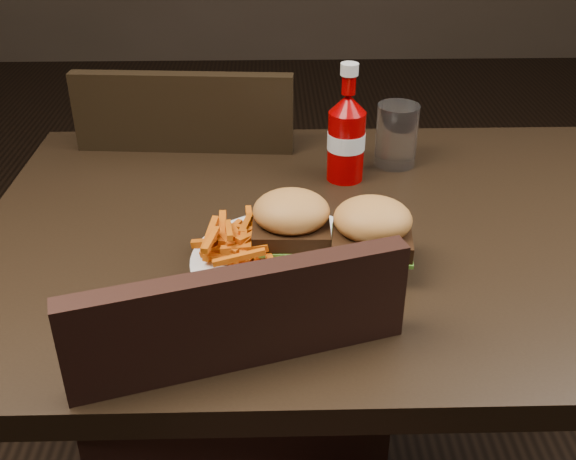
{
  "coord_description": "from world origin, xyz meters",
  "views": [
    {
      "loc": [
        -0.14,
        -0.93,
        1.28
      ],
      "look_at": [
        -0.12,
        -0.1,
        0.8
      ],
      "focal_mm": 42.0,
      "sensor_mm": 36.0,
      "label": 1
    }
  ],
  "objects_px": {
    "dining_table": "(358,235)",
    "ketchup_bottle": "(346,147)",
    "plate": "(288,260)",
    "tumbler": "(396,136)",
    "chair_far": "(211,237)"
  },
  "relations": [
    {
      "from": "plate",
      "to": "tumbler",
      "type": "xyz_separation_m",
      "value": [
        0.21,
        0.34,
        0.05
      ]
    },
    {
      "from": "dining_table",
      "to": "ketchup_bottle",
      "type": "bearing_deg",
      "value": 92.26
    },
    {
      "from": "dining_table",
      "to": "tumbler",
      "type": "distance_m",
      "value": 0.25
    },
    {
      "from": "plate",
      "to": "tumbler",
      "type": "distance_m",
      "value": 0.4
    },
    {
      "from": "chair_far",
      "to": "ketchup_bottle",
      "type": "bearing_deg",
      "value": 134.49
    },
    {
      "from": "dining_table",
      "to": "chair_far",
      "type": "distance_m",
      "value": 0.65
    },
    {
      "from": "tumbler",
      "to": "dining_table",
      "type": "bearing_deg",
      "value": -112.47
    },
    {
      "from": "ketchup_bottle",
      "to": "plate",
      "type": "bearing_deg",
      "value": -111.41
    },
    {
      "from": "dining_table",
      "to": "ketchup_bottle",
      "type": "height_order",
      "value": "ketchup_bottle"
    },
    {
      "from": "ketchup_bottle",
      "to": "dining_table",
      "type": "bearing_deg",
      "value": -87.74
    },
    {
      "from": "plate",
      "to": "ketchup_bottle",
      "type": "bearing_deg",
      "value": 68.59
    },
    {
      "from": "plate",
      "to": "dining_table",
      "type": "bearing_deg",
      "value": 44.1
    },
    {
      "from": "ketchup_bottle",
      "to": "tumbler",
      "type": "distance_m",
      "value": 0.12
    },
    {
      "from": "plate",
      "to": "ketchup_bottle",
      "type": "distance_m",
      "value": 0.3
    },
    {
      "from": "chair_far",
      "to": "tumbler",
      "type": "bearing_deg",
      "value": 148.57
    }
  ]
}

